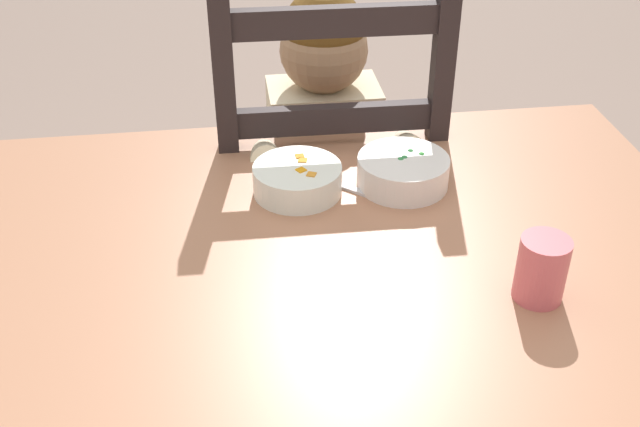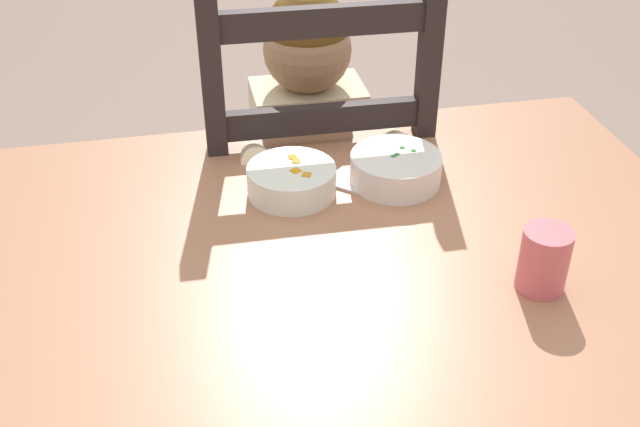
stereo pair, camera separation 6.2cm
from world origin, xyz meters
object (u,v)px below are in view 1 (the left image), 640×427
Objects in this scene: bowl_of_carrots at (297,179)px; drinking_cup at (542,269)px; dining_chair at (325,212)px; bowl_of_peas at (403,171)px; spoon at (319,176)px; child_figure at (325,149)px; dining_table at (279,321)px.

bowl_of_carrots is 1.57× the size of drinking_cup.
dining_chair reaches higher than bowl_of_peas.
bowl_of_peas is at bearing 110.59° from drinking_cup.
bowl_of_carrots is at bearing -136.79° from spoon.
child_figure reaches higher than bowl_of_peas.
dining_chair is at bearing 73.60° from bowl_of_carrots.
dining_chair is at bearing 74.47° from dining_table.
drinking_cup is at bearing -16.69° from dining_table.
bowl_of_peas is at bearing -73.25° from dining_chair.
bowl_of_peas is 1.30× the size of spoon.
child_figure is at bearing 79.46° from spoon.
bowl_of_peas is 0.33m from drinking_cup.
dining_chair is 0.36m from spoon.
bowl_of_carrots is (-0.17, -0.00, -0.00)m from bowl_of_peas.
child_figure is 0.65m from drinking_cup.
drinking_cup is at bearing -71.26° from dining_chair.
bowl_of_carrots is 0.42m from drinking_cup.
drinking_cup is at bearing -46.64° from bowl_of_carrots.
spoon is (-0.05, -0.26, 0.24)m from dining_chair.
child_figure is 10.16× the size of drinking_cup.
dining_table is at bearing -105.53° from dining_chair.
spoon is 0.43m from drinking_cup.
dining_chair is at bearing 108.74° from drinking_cup.
spoon is (-0.05, -0.26, 0.09)m from child_figure.
dining_table is 8.90× the size of bowl_of_peas.
drinking_cup reaches higher than bowl_of_peas.
child_figure is 0.33m from bowl_of_carrots.
dining_chair is 7.06× the size of bowl_of_carrots.
bowl_of_peas is at bearing -73.45° from child_figure.
dining_chair is 0.41m from bowl_of_peas.
bowl_of_carrots is 1.25× the size of spoon.
bowl_of_carrots is at bearing 133.36° from drinking_cup.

